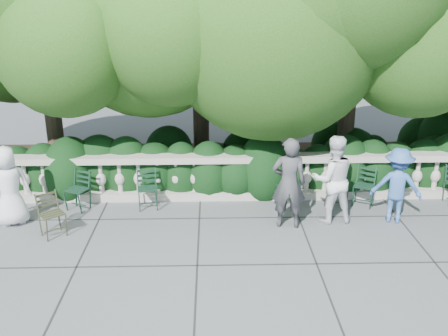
{
  "coord_description": "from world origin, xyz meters",
  "views": [
    {
      "loc": [
        -0.24,
        -8.25,
        4.36
      ],
      "look_at": [
        0.0,
        1.0,
        1.0
      ],
      "focal_mm": 40.0,
      "sensor_mm": 36.0,
      "label": 1
    }
  ],
  "objects_px": {
    "chair_b": "(149,211)",
    "person_older_blue": "(397,185)",
    "person_casual_man": "(333,179)",
    "chair_e": "(361,208)",
    "person_businessman": "(9,186)",
    "chair_weathered": "(58,239)",
    "chair_c": "(288,208)",
    "chair_d": "(337,210)",
    "chair_a": "(75,212)",
    "person_woman_grey": "(289,183)"
  },
  "relations": [
    {
      "from": "chair_e",
      "to": "chair_a",
      "type": "bearing_deg",
      "value": -152.7
    },
    {
      "from": "chair_e",
      "to": "person_businessman",
      "type": "height_order",
      "value": "person_businessman"
    },
    {
      "from": "chair_weathered",
      "to": "person_older_blue",
      "type": "distance_m",
      "value": 6.51
    },
    {
      "from": "chair_a",
      "to": "chair_c",
      "type": "relative_size",
      "value": 1.0
    },
    {
      "from": "chair_c",
      "to": "chair_e",
      "type": "xyz_separation_m",
      "value": [
        1.52,
        -0.03,
        0.0
      ]
    },
    {
      "from": "chair_a",
      "to": "chair_d",
      "type": "bearing_deg",
      "value": 24.23
    },
    {
      "from": "chair_a",
      "to": "chair_weathered",
      "type": "distance_m",
      "value": 1.14
    },
    {
      "from": "chair_b",
      "to": "person_businessman",
      "type": "xyz_separation_m",
      "value": [
        -2.57,
        -0.49,
        0.79
      ]
    },
    {
      "from": "chair_b",
      "to": "person_older_blue",
      "type": "height_order",
      "value": "person_older_blue"
    },
    {
      "from": "chair_weathered",
      "to": "person_woman_grey",
      "type": "height_order",
      "value": "person_woman_grey"
    },
    {
      "from": "person_businessman",
      "to": "chair_weathered",
      "type": "bearing_deg",
      "value": 124.98
    },
    {
      "from": "chair_e",
      "to": "person_businessman",
      "type": "bearing_deg",
      "value": -148.84
    },
    {
      "from": "chair_d",
      "to": "person_casual_man",
      "type": "distance_m",
      "value": 1.02
    },
    {
      "from": "chair_b",
      "to": "chair_weathered",
      "type": "height_order",
      "value": "same"
    },
    {
      "from": "chair_b",
      "to": "chair_weathered",
      "type": "xyz_separation_m",
      "value": [
        -1.54,
        -1.16,
        0.0
      ]
    },
    {
      "from": "person_businessman",
      "to": "chair_a",
      "type": "bearing_deg",
      "value": -177.32
    },
    {
      "from": "chair_d",
      "to": "person_woman_grey",
      "type": "distance_m",
      "value": 1.6
    },
    {
      "from": "chair_weathered",
      "to": "person_older_blue",
      "type": "relative_size",
      "value": 0.56
    },
    {
      "from": "chair_e",
      "to": "person_casual_man",
      "type": "bearing_deg",
      "value": -117.96
    },
    {
      "from": "person_businessman",
      "to": "person_older_blue",
      "type": "relative_size",
      "value": 1.05
    },
    {
      "from": "chair_a",
      "to": "chair_e",
      "type": "distance_m",
      "value": 5.95
    },
    {
      "from": "chair_d",
      "to": "person_businessman",
      "type": "xyz_separation_m",
      "value": [
        -6.47,
        -0.43,
        0.79
      ]
    },
    {
      "from": "chair_e",
      "to": "person_businessman",
      "type": "xyz_separation_m",
      "value": [
        -7.0,
        -0.54,
        0.79
      ]
    },
    {
      "from": "chair_c",
      "to": "person_woman_grey",
      "type": "bearing_deg",
      "value": -117.12
    },
    {
      "from": "chair_b",
      "to": "chair_weathered",
      "type": "relative_size",
      "value": 1.0
    },
    {
      "from": "chair_b",
      "to": "person_woman_grey",
      "type": "relative_size",
      "value": 0.47
    },
    {
      "from": "chair_weathered",
      "to": "person_older_blue",
      "type": "bearing_deg",
      "value": -32.29
    },
    {
      "from": "chair_weathered",
      "to": "person_businessman",
      "type": "distance_m",
      "value": 1.45
    },
    {
      "from": "chair_c",
      "to": "chair_d",
      "type": "distance_m",
      "value": 1.01
    },
    {
      "from": "chair_d",
      "to": "chair_b",
      "type": "bearing_deg",
      "value": -173.16
    },
    {
      "from": "person_older_blue",
      "to": "chair_weathered",
      "type": "bearing_deg",
      "value": 22.05
    },
    {
      "from": "chair_c",
      "to": "person_older_blue",
      "type": "distance_m",
      "value": 2.21
    },
    {
      "from": "person_casual_man",
      "to": "person_woman_grey",
      "type": "bearing_deg",
      "value": 10.35
    },
    {
      "from": "chair_a",
      "to": "chair_weathered",
      "type": "relative_size",
      "value": 1.0
    },
    {
      "from": "person_businessman",
      "to": "person_woman_grey",
      "type": "height_order",
      "value": "person_woman_grey"
    },
    {
      "from": "person_businessman",
      "to": "person_woman_grey",
      "type": "bearing_deg",
      "value": 155.25
    },
    {
      "from": "chair_e",
      "to": "chair_d",
      "type": "bearing_deg",
      "value": -142.09
    },
    {
      "from": "chair_d",
      "to": "chair_e",
      "type": "xyz_separation_m",
      "value": [
        0.53,
        0.1,
        0.0
      ]
    },
    {
      "from": "chair_a",
      "to": "chair_b",
      "type": "relative_size",
      "value": 1.0
    },
    {
      "from": "chair_e",
      "to": "person_woman_grey",
      "type": "relative_size",
      "value": 0.47
    },
    {
      "from": "chair_weathered",
      "to": "chair_a",
      "type": "bearing_deg",
      "value": 51.36
    },
    {
      "from": "chair_b",
      "to": "person_businessman",
      "type": "relative_size",
      "value": 0.53
    },
    {
      "from": "chair_weathered",
      "to": "chair_c",
      "type": "bearing_deg",
      "value": -22.12
    },
    {
      "from": "chair_a",
      "to": "chair_e",
      "type": "height_order",
      "value": "same"
    },
    {
      "from": "chair_weathered",
      "to": "person_casual_man",
      "type": "height_order",
      "value": "person_casual_man"
    },
    {
      "from": "chair_b",
      "to": "chair_d",
      "type": "bearing_deg",
      "value": -10.25
    },
    {
      "from": "person_casual_man",
      "to": "person_older_blue",
      "type": "distance_m",
      "value": 1.26
    },
    {
      "from": "chair_a",
      "to": "chair_e",
      "type": "relative_size",
      "value": 1.0
    },
    {
      "from": "chair_a",
      "to": "chair_c",
      "type": "height_order",
      "value": "same"
    },
    {
      "from": "chair_b",
      "to": "chair_c",
      "type": "xyz_separation_m",
      "value": [
        2.91,
        0.07,
        0.0
      ]
    }
  ]
}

